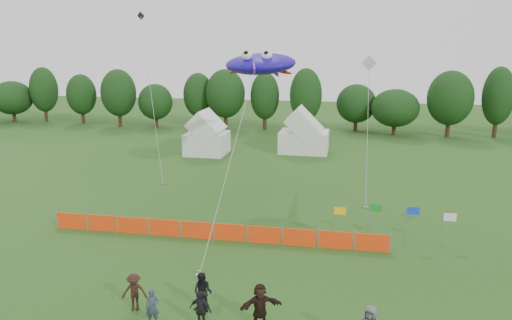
% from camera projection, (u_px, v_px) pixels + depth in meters
% --- Properties ---
extents(ground, '(160.00, 160.00, 0.00)m').
position_uv_depth(ground, '(229.00, 310.00, 21.30)').
color(ground, '#234C16').
rests_on(ground, ground).
extents(treeline, '(104.57, 8.78, 8.36)m').
position_uv_depth(treeline, '(327.00, 100.00, 63.00)').
color(treeline, '#382314').
rests_on(treeline, ground).
extents(tent_left, '(4.09, 4.09, 3.61)m').
position_uv_depth(tent_left, '(207.00, 136.00, 51.01)').
color(tent_left, white).
rests_on(tent_left, ground).
extents(tent_right, '(5.08, 4.06, 3.59)m').
position_uv_depth(tent_right, '(304.00, 135.00, 51.91)').
color(tent_right, white).
rests_on(tent_right, ground).
extents(barrier_fence, '(19.90, 0.06, 1.00)m').
position_uv_depth(barrier_fence, '(213.00, 231.00, 28.85)').
color(barrier_fence, '#FB3D0D').
rests_on(barrier_fence, ground).
extents(flag_row, '(6.73, 0.52, 2.27)m').
position_uv_depth(flag_row, '(390.00, 219.00, 28.16)').
color(flag_row, gray).
rests_on(flag_row, ground).
extents(spectator_a, '(0.62, 0.48, 1.53)m').
position_uv_depth(spectator_a, '(152.00, 307.00, 20.02)').
color(spectator_a, '#2D394C').
rests_on(spectator_a, ground).
extents(spectator_b, '(0.90, 0.73, 1.74)m').
position_uv_depth(spectator_b, '(203.00, 292.00, 20.99)').
color(spectator_b, black).
rests_on(spectator_b, ground).
extents(spectator_c, '(1.19, 0.87, 1.66)m').
position_uv_depth(spectator_c, '(134.00, 292.00, 21.12)').
color(spectator_c, black).
rests_on(spectator_c, ground).
extents(spectator_d, '(1.01, 0.58, 1.63)m').
position_uv_depth(spectator_d, '(200.00, 310.00, 19.72)').
color(spectator_d, black).
rests_on(spectator_d, ground).
extents(spectator_f, '(1.79, 1.27, 1.86)m').
position_uv_depth(spectator_f, '(260.00, 306.00, 19.81)').
color(spectator_f, black).
rests_on(spectator_f, ground).
extents(stingray_kite, '(7.05, 22.10, 10.68)m').
position_uv_depth(stingray_kite, '(261.00, 64.00, 36.28)').
color(stingray_kite, '#240DC4').
rests_on(stingray_kite, ground).
extents(small_kite_white, '(1.19, 6.62, 10.22)m').
position_uv_depth(small_kite_white, '(368.00, 102.00, 37.26)').
color(small_kite_white, white).
rests_on(small_kite_white, ground).
extents(small_kite_dark, '(6.82, 11.90, 14.21)m').
position_uv_depth(small_kite_dark, '(149.00, 79.00, 45.62)').
color(small_kite_dark, black).
rests_on(small_kite_dark, ground).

